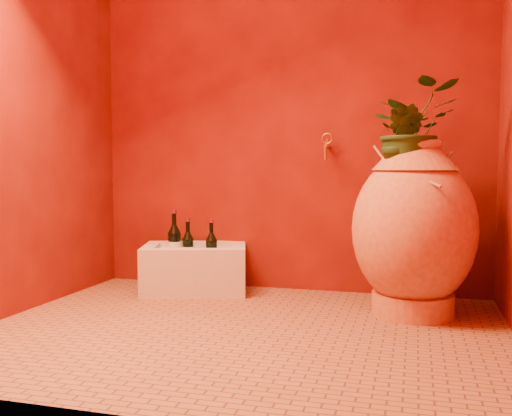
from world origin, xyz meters
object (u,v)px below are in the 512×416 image
(stone_basin, at_px, (195,269))
(wine_bottle_a, at_px, (211,250))
(amphora, at_px, (414,229))
(wine_bottle_c, at_px, (188,249))
(wall_tap, at_px, (327,145))
(wine_bottle_b, at_px, (174,244))

(stone_basin, distance_m, wine_bottle_a, 0.18)
(amphora, height_order, wine_bottle_c, amphora)
(stone_basin, distance_m, wall_tap, 1.13)
(wall_tap, bearing_deg, wine_bottle_b, -174.27)
(wine_bottle_b, relative_size, wall_tap, 2.14)
(wine_bottle_a, distance_m, wall_tap, 0.96)
(amphora, distance_m, wine_bottle_c, 1.40)
(stone_basin, relative_size, wine_bottle_b, 2.09)
(wine_bottle_b, bearing_deg, stone_basin, -22.32)
(wine_bottle_b, relative_size, wine_bottle_c, 1.15)
(wine_bottle_a, height_order, wine_bottle_b, wine_bottle_b)
(amphora, distance_m, wine_bottle_b, 1.53)
(wine_bottle_c, height_order, wall_tap, wall_tap)
(amphora, bearing_deg, wine_bottle_a, 170.43)
(wine_bottle_b, height_order, wall_tap, wall_tap)
(stone_basin, relative_size, wall_tap, 4.47)
(wine_bottle_c, distance_m, wall_tap, 1.08)
(amphora, height_order, wall_tap, wall_tap)
(amphora, relative_size, wine_bottle_c, 3.04)
(wine_bottle_b, bearing_deg, wine_bottle_c, -32.38)
(wine_bottle_b, xyz_separation_m, wine_bottle_c, (0.13, -0.08, -0.02))
(wine_bottle_a, relative_size, wine_bottle_b, 0.86)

